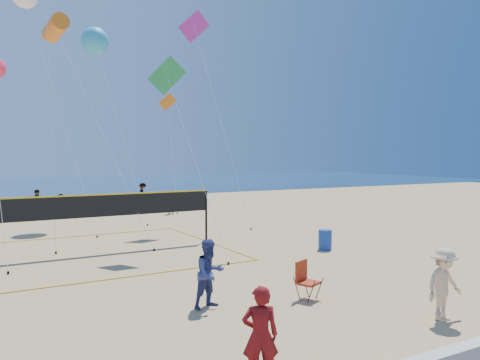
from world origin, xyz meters
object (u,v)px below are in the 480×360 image
camp_chair (305,278)px  trash_barrel (325,240)px  volleyball_net (110,212)px  woman (260,336)px

camp_chair → trash_barrel: 7.07m
trash_barrel → volleyball_net: size_ratio=0.09×
camp_chair → trash_barrel: camp_chair is taller
trash_barrel → volleyball_net: bearing=153.7°
woman → camp_chair: size_ratio=1.50×
woman → trash_barrel: woman is taller
woman → camp_chair: woman is taller
woman → trash_barrel: bearing=-110.7°
trash_barrel → woman: bearing=-134.2°
camp_chair → trash_barrel: (4.87, 5.13, -0.18)m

